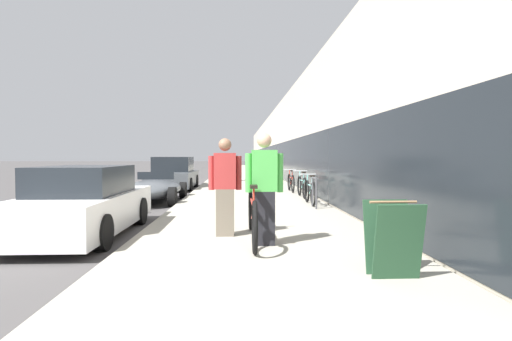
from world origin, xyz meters
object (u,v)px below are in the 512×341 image
(tandem_bicycle, at_px, (252,216))
(sandwich_board_sign, at_px, (393,238))
(cruiser_bike_farthest, at_px, (291,182))
(vintage_roadster_curbside, at_px, (153,189))
(cruiser_bike_middle, at_px, (302,186))
(person_rider, at_px, (264,189))
(bike_rack_hoop, at_px, (314,189))
(parked_sedan_curbside, at_px, (84,204))
(parked_sedan_far, at_px, (174,175))
(person_bystander, at_px, (225,187))
(cruiser_bike_nearest, at_px, (310,192))

(tandem_bicycle, distance_m, sandwich_board_sign, 2.62)
(cruiser_bike_farthest, distance_m, vintage_roadster_curbside, 5.49)
(cruiser_bike_middle, bearing_deg, person_rider, -103.77)
(person_rider, bearing_deg, cruiser_bike_farthest, 79.86)
(bike_rack_hoop, relative_size, vintage_roadster_curbside, 0.21)
(parked_sedan_curbside, distance_m, parked_sedan_far, 10.85)
(person_bystander, bearing_deg, person_rider, -49.34)
(person_rider, height_order, parked_sedan_curbside, person_rider)
(tandem_bicycle, bearing_deg, vintage_roadster_curbside, 114.75)
(cruiser_bike_nearest, bearing_deg, parked_sedan_far, 125.89)
(tandem_bicycle, xyz_separation_m, cruiser_bike_farthest, (1.86, 9.07, -0.04))
(tandem_bicycle, xyz_separation_m, sandwich_board_sign, (1.58, -2.09, 0.04))
(cruiser_bike_farthest, xyz_separation_m, vintage_roadster_curbside, (-4.94, -2.39, -0.06))
(parked_sedan_curbside, bearing_deg, cruiser_bike_farthest, 57.44)
(parked_sedan_far, bearing_deg, cruiser_bike_middle, -44.42)
(person_rider, height_order, sandwich_board_sign, person_rider)
(cruiser_bike_middle, xyz_separation_m, parked_sedan_curbside, (-5.16, -5.77, 0.12))
(tandem_bicycle, relative_size, cruiser_bike_nearest, 1.59)
(cruiser_bike_middle, relative_size, parked_sedan_curbside, 0.44)
(tandem_bicycle, distance_m, person_rider, 0.62)
(person_bystander, bearing_deg, cruiser_bike_nearest, 62.49)
(cruiser_bike_nearest, xyz_separation_m, vintage_roadster_curbside, (-4.95, 1.77, -0.06))
(tandem_bicycle, distance_m, cruiser_bike_farthest, 9.26)
(person_bystander, xyz_separation_m, parked_sedan_far, (-2.77, 11.55, -0.32))
(person_rider, height_order, cruiser_bike_farthest, person_rider)
(sandwich_board_sign, distance_m, parked_sedan_curbside, 5.77)
(sandwich_board_sign, bearing_deg, vintage_roadster_curbside, 118.01)
(tandem_bicycle, xyz_separation_m, vintage_roadster_curbside, (-3.08, 6.68, -0.11))
(vintage_roadster_curbside, bearing_deg, cruiser_bike_farthest, 25.82)
(cruiser_bike_nearest, xyz_separation_m, sandwich_board_sign, (-0.28, -7.00, 0.08))
(vintage_roadster_curbside, bearing_deg, bike_rack_hoop, -27.67)
(cruiser_bike_nearest, distance_m, sandwich_board_sign, 7.00)
(cruiser_bike_farthest, height_order, parked_sedan_curbside, parked_sedan_curbside)
(person_rider, relative_size, vintage_roadster_curbside, 0.44)
(person_rider, bearing_deg, parked_sedan_far, 105.53)
(parked_sedan_far, bearing_deg, bike_rack_hoop, -57.13)
(cruiser_bike_farthest, distance_m, parked_sedan_far, 5.87)
(vintage_roadster_curbside, bearing_deg, parked_sedan_far, 91.76)
(tandem_bicycle, xyz_separation_m, parked_sedan_far, (-3.24, 11.97, 0.14))
(person_bystander, relative_size, cruiser_bike_nearest, 1.01)
(tandem_bicycle, height_order, bike_rack_hoop, tandem_bicycle)
(bike_rack_hoop, height_order, sandwich_board_sign, sandwich_board_sign)
(bike_rack_hoop, xyz_separation_m, cruiser_bike_farthest, (0.02, 4.97, -0.14))
(parked_sedan_curbside, distance_m, vintage_roadster_curbside, 5.57)
(bike_rack_hoop, bearing_deg, tandem_bicycle, -114.24)
(sandwich_board_sign, relative_size, parked_sedan_far, 0.21)
(cruiser_bike_nearest, bearing_deg, cruiser_bike_middle, 87.65)
(parked_sedan_curbside, bearing_deg, person_rider, -23.24)
(bike_rack_hoop, relative_size, cruiser_bike_farthest, 0.47)
(person_bystander, height_order, sandwich_board_sign, person_bystander)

